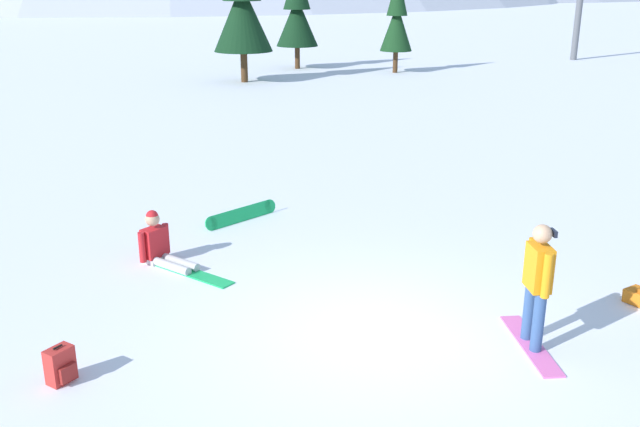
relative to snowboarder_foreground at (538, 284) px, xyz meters
name	(u,v)px	position (x,y,z in m)	size (l,w,h in m)	color
ground_plane	(369,331)	(-2.09, 0.38, -0.88)	(800.00, 800.00, 0.00)	white
snowboarder_foreground	(538,284)	(0.00, 0.00, 0.00)	(0.41, 1.61, 1.68)	pink
snowboarder_midground	(163,247)	(-5.38, 2.73, -0.57)	(1.66, 1.38, 0.91)	#B7B7BC
loose_snowboard_near_right	(242,214)	(-4.30, 4.90, -0.74)	(1.29, 1.30, 0.27)	#19B259
backpack_red	(62,365)	(-5.82, -0.86, -0.66)	(0.37, 0.38, 0.47)	red
pine_tree_broad	(398,18)	(0.98, 27.14, 1.74)	(1.58, 1.58, 4.81)	#472D19
pine_tree_young	(243,4)	(-6.17, 23.88, 2.51)	(2.62, 2.62, 6.21)	#472D19
pine_tree_twin	(298,12)	(-3.92, 28.72, 1.96)	(2.13, 2.13, 5.20)	#472D19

